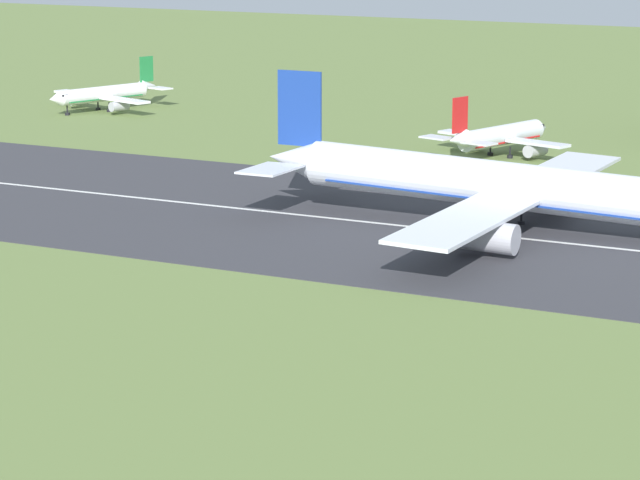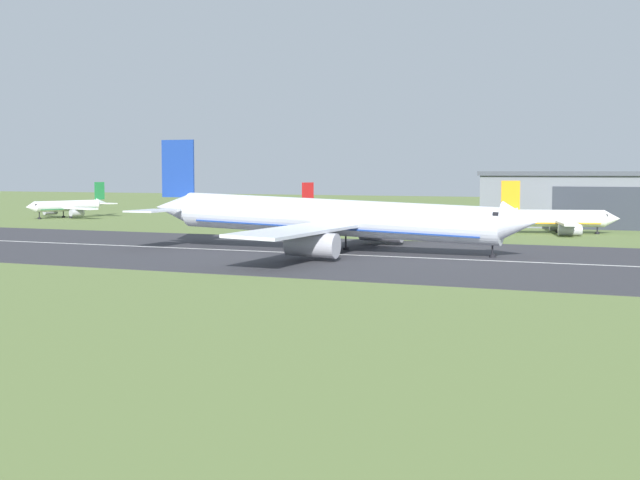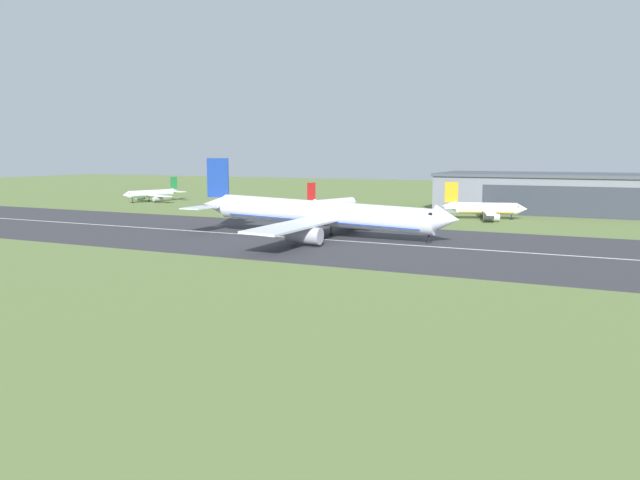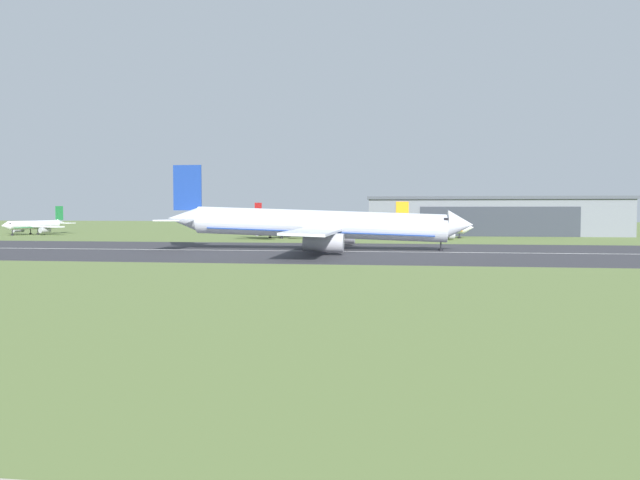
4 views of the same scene
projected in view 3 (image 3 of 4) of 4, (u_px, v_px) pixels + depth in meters
ground_plane at (53, 300)px, 75.07m from camera, size 693.88×693.88×0.00m
runway_strip at (294, 238)px, 130.11m from camera, size 453.88×54.33×0.06m
runway_centreline at (294, 238)px, 130.11m from camera, size 408.49×0.70×0.01m
hangar_building at (569, 193)px, 185.09m from camera, size 75.36×32.05×11.59m
airplane_landing at (321, 214)px, 130.91m from camera, size 59.06×58.49×16.43m
airplane_parked_west at (485, 209)px, 166.74m from camera, size 23.17×24.69×9.84m
airplane_parked_centre at (333, 204)px, 179.89m from camera, size 21.53×23.66×9.47m
airplane_parked_east at (152, 194)px, 226.29m from camera, size 23.72×23.70×8.83m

